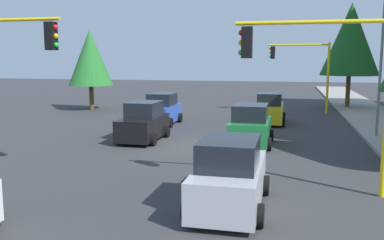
{
  "coord_description": "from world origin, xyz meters",
  "views": [
    {
      "loc": [
        19.09,
        4.67,
        4.1
      ],
      "look_at": [
        -0.28,
        0.15,
        1.2
      ],
      "focal_mm": 38.98,
      "sensor_mm": 36.0,
      "label": 1
    }
  ],
  "objects_px": {
    "car_blue": "(162,110)",
    "car_silver": "(230,176)",
    "traffic_signal_near_left": "(323,70)",
    "street_lamp_curbside": "(383,54)",
    "car_black": "(143,123)",
    "tree_roadside_far": "(351,39)",
    "tree_opposite_side": "(90,58)",
    "car_yellow": "(270,109)",
    "car_green": "(250,126)",
    "traffic_signal_far_left": "(303,63)"
  },
  "relations": [
    {
      "from": "car_blue",
      "to": "car_silver",
      "type": "bearing_deg",
      "value": 24.35
    },
    {
      "from": "car_silver",
      "to": "traffic_signal_near_left",
      "type": "bearing_deg",
      "value": 128.17
    },
    {
      "from": "street_lamp_curbside",
      "to": "car_blue",
      "type": "bearing_deg",
      "value": -101.07
    },
    {
      "from": "car_black",
      "to": "car_silver",
      "type": "bearing_deg",
      "value": 33.03
    },
    {
      "from": "tree_roadside_far",
      "to": "tree_opposite_side",
      "type": "relative_size",
      "value": 1.36
    },
    {
      "from": "street_lamp_curbside",
      "to": "car_silver",
      "type": "bearing_deg",
      "value": -27.6
    },
    {
      "from": "tree_opposite_side",
      "to": "car_black",
      "type": "xyz_separation_m",
      "value": [
        11.29,
        8.52,
        -3.32
      ]
    },
    {
      "from": "traffic_signal_near_left",
      "to": "tree_roadside_far",
      "type": "xyz_separation_m",
      "value": [
        -24.0,
        3.86,
        1.94
      ]
    },
    {
      "from": "traffic_signal_near_left",
      "to": "car_silver",
      "type": "relative_size",
      "value": 1.3
    },
    {
      "from": "tree_roadside_far",
      "to": "car_yellow",
      "type": "bearing_deg",
      "value": -31.08
    },
    {
      "from": "tree_roadside_far",
      "to": "traffic_signal_near_left",
      "type": "bearing_deg",
      "value": -9.13
    },
    {
      "from": "street_lamp_curbside",
      "to": "tree_roadside_far",
      "type": "distance_m",
      "value": 14.46
    },
    {
      "from": "tree_roadside_far",
      "to": "car_yellow",
      "type": "height_order",
      "value": "tree_roadside_far"
    },
    {
      "from": "traffic_signal_near_left",
      "to": "car_blue",
      "type": "distance_m",
      "value": 15.2
    },
    {
      "from": "car_green",
      "to": "car_yellow",
      "type": "relative_size",
      "value": 0.98
    },
    {
      "from": "traffic_signal_far_left",
      "to": "car_black",
      "type": "distance_m",
      "value": 15.85
    },
    {
      "from": "car_black",
      "to": "car_yellow",
      "type": "distance_m",
      "value": 9.44
    },
    {
      "from": "car_silver",
      "to": "car_yellow",
      "type": "xyz_separation_m",
      "value": [
        -15.98,
        0.34,
        -0.0
      ]
    },
    {
      "from": "car_silver",
      "to": "car_blue",
      "type": "relative_size",
      "value": 1.12
    },
    {
      "from": "traffic_signal_near_left",
      "to": "street_lamp_curbside",
      "type": "height_order",
      "value": "street_lamp_curbside"
    },
    {
      "from": "car_black",
      "to": "tree_opposite_side",
      "type": "bearing_deg",
      "value": -142.97
    },
    {
      "from": "tree_roadside_far",
      "to": "tree_opposite_side",
      "type": "height_order",
      "value": "tree_roadside_far"
    },
    {
      "from": "traffic_signal_near_left",
      "to": "car_yellow",
      "type": "bearing_deg",
      "value": -171.26
    },
    {
      "from": "tree_roadside_far",
      "to": "car_yellow",
      "type": "xyz_separation_m",
      "value": [
        9.97,
        -6.01,
        -4.84
      ]
    },
    {
      "from": "traffic_signal_far_left",
      "to": "car_yellow",
      "type": "relative_size",
      "value": 1.32
    },
    {
      "from": "car_yellow",
      "to": "car_blue",
      "type": "bearing_deg",
      "value": -73.35
    },
    {
      "from": "traffic_signal_far_left",
      "to": "car_green",
      "type": "height_order",
      "value": "traffic_signal_far_left"
    },
    {
      "from": "tree_roadside_far",
      "to": "car_blue",
      "type": "distance_m",
      "value": 18.1
    },
    {
      "from": "car_black",
      "to": "car_silver",
      "type": "relative_size",
      "value": 0.9
    },
    {
      "from": "street_lamp_curbside",
      "to": "car_blue",
      "type": "height_order",
      "value": "street_lamp_curbside"
    },
    {
      "from": "street_lamp_curbside",
      "to": "tree_roadside_far",
      "type": "bearing_deg",
      "value": 178.81
    },
    {
      "from": "tree_roadside_far",
      "to": "traffic_signal_far_left",
      "type": "bearing_deg",
      "value": -43.95
    },
    {
      "from": "traffic_signal_far_left",
      "to": "car_green",
      "type": "bearing_deg",
      "value": -11.74
    },
    {
      "from": "tree_roadside_far",
      "to": "tree_opposite_side",
      "type": "xyz_separation_m",
      "value": [
        6.0,
        -20.5,
        -1.53
      ]
    },
    {
      "from": "traffic_signal_near_left",
      "to": "street_lamp_curbside",
      "type": "bearing_deg",
      "value": 159.7
    },
    {
      "from": "street_lamp_curbside",
      "to": "car_blue",
      "type": "distance_m",
      "value": 13.08
    },
    {
      "from": "tree_opposite_side",
      "to": "car_green",
      "type": "height_order",
      "value": "tree_opposite_side"
    },
    {
      "from": "car_blue",
      "to": "tree_opposite_side",
      "type": "bearing_deg",
      "value": -127.34
    },
    {
      "from": "street_lamp_curbside",
      "to": "car_black",
      "type": "bearing_deg",
      "value": -76.05
    },
    {
      "from": "car_black",
      "to": "car_green",
      "type": "xyz_separation_m",
      "value": [
        -0.16,
        5.4,
        0.0
      ]
    },
    {
      "from": "car_green",
      "to": "car_silver",
      "type": "bearing_deg",
      "value": 1.54
    },
    {
      "from": "car_green",
      "to": "car_black",
      "type": "bearing_deg",
      "value": -88.3
    },
    {
      "from": "tree_roadside_far",
      "to": "car_blue",
      "type": "relative_size",
      "value": 2.37
    },
    {
      "from": "tree_opposite_side",
      "to": "car_black",
      "type": "relative_size",
      "value": 1.75
    },
    {
      "from": "traffic_signal_far_left",
      "to": "car_blue",
      "type": "xyz_separation_m",
      "value": [
        7.97,
        -8.82,
        -2.9
      ]
    },
    {
      "from": "traffic_signal_near_left",
      "to": "car_green",
      "type": "height_order",
      "value": "traffic_signal_near_left"
    },
    {
      "from": "car_silver",
      "to": "traffic_signal_far_left",
      "type": "bearing_deg",
      "value": 173.53
    },
    {
      "from": "street_lamp_curbside",
      "to": "car_green",
      "type": "distance_m",
      "value": 7.68
    },
    {
      "from": "car_green",
      "to": "tree_roadside_far",
      "type": "bearing_deg",
      "value": 158.97
    },
    {
      "from": "street_lamp_curbside",
      "to": "car_yellow",
      "type": "height_order",
      "value": "street_lamp_curbside"
    }
  ]
}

